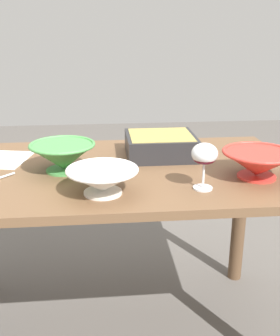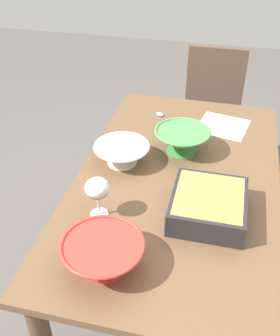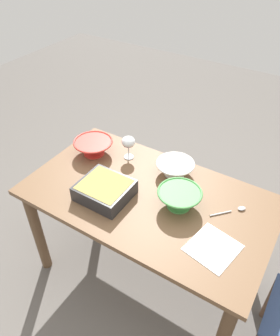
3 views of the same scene
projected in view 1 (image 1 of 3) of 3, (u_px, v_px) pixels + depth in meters
name	position (u px, v px, depth m)	size (l,w,h in m)	color
ground_plane	(117.00, 329.00, 1.82)	(8.00, 8.00, 0.00)	#5B5651
dining_table	(114.00, 197.00, 1.61)	(1.42, 0.81, 0.76)	brown
wine_glass	(204.00, 156.00, 1.33)	(0.09, 0.09, 0.16)	white
casserole_dish	(161.00, 144.00, 1.70)	(0.28, 0.26, 0.09)	#262628
mixing_bowl	(63.00, 156.00, 1.52)	(0.24, 0.24, 0.11)	#4C994C
small_bowl	(103.00, 179.00, 1.31)	(0.24, 0.24, 0.09)	white
serving_bowl	(258.00, 163.00, 1.45)	(0.26, 0.26, 0.10)	red
napkin	(0.00, 159.00, 1.66)	(0.22, 0.23, 0.00)	white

